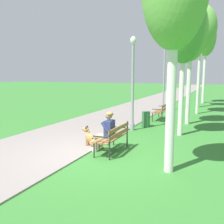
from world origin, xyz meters
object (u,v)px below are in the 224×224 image
Objects in this scene: person_seated_on_near_bench at (106,130)px; birch_tree_sixth at (206,39)px; birch_tree_second at (184,21)px; park_bench_near at (113,136)px; birch_tree_third at (191,31)px; litter_bin at (146,119)px; birch_tree_fourth at (201,28)px; dog_shepherd at (92,139)px; lamp_post_mid at (164,75)px; birch_tree_fifth at (201,34)px; lamp_post_near at (133,83)px; park_bench_mid at (162,110)px.

person_seated_on_near_bench is 15.91m from birch_tree_sixth.
birch_tree_sixth is at bearing 90.02° from birch_tree_second.
birch_tree_third is (1.46, 5.43, 3.79)m from park_bench_near.
park_bench_near is 2.14× the size of litter_bin.
birch_tree_fourth is at bearing 70.70° from litter_bin.
park_bench_near is 10.07m from birch_tree_fourth.
birch_tree_third is (-0.03, 2.42, 0.06)m from birch_tree_second.
birch_tree_third is at bearing 66.11° from dog_shepherd.
person_seated_on_near_bench is 9.63m from lamp_post_mid.
litter_bin is at bearing -100.38° from birch_tree_fifth.
person_seated_on_near_bench is at bearing -106.88° from birch_tree_third.
birch_tree_third is 0.92× the size of birch_tree_fifth.
dog_shepherd is 3.38m from lamp_post_near.
birch_tree_fifth is at bearing 90.94° from birch_tree_third.
lamp_post_near reaches higher than person_seated_on_near_bench.
park_bench_near is 1.80× the size of dog_shepherd.
person_seated_on_near_bench is 0.20× the size of birch_tree_fourth.
birch_tree_fifth is 9.56m from litter_bin.
birch_tree_sixth is (1.49, 15.08, 4.68)m from park_bench_near.
person_seated_on_near_bench is 0.28× the size of lamp_post_mid.
park_bench_mid is at bearing -117.49° from birch_tree_fourth.
birch_tree_sixth reaches higher than park_bench_mid.
birch_tree_second reaches higher than litter_bin.
person_seated_on_near_bench is at bearing -87.90° from lamp_post_mid.
birch_tree_fourth is at bearing 89.06° from birch_tree_second.
litter_bin is (-1.73, -4.95, -4.61)m from birch_tree_fourth.
birch_tree_fourth is (1.80, 8.97, 4.28)m from person_seated_on_near_bench.
park_bench_mid is at bearing 156.97° from birch_tree_third.
lamp_post_mid is at bearing -109.86° from birch_tree_sixth.
litter_bin is (-0.14, 3.94, -0.16)m from park_bench_near.
lamp_post_near reaches higher than litter_bin.
dog_shepherd is at bearing -98.95° from birch_tree_sixth.
birch_tree_sixth is at bearing 90.94° from birch_tree_fourth.
lamp_post_mid is at bearing -125.42° from birch_tree_fifth.
birch_tree_fifth is (1.91, 2.69, 2.81)m from lamp_post_mid.
park_bench_near is at bearing -86.62° from lamp_post_mid.
park_bench_near is 1.20× the size of person_seated_on_near_bench.
park_bench_near is at bearing -100.17° from birch_tree_fourth.
dog_shepherd is 9.43m from lamp_post_mid.
lamp_post_mid reaches higher than dog_shepherd.
birch_tree_third is at bearing -63.07° from lamp_post_mid.
lamp_post_near is at bearing 98.91° from park_bench_near.
birch_tree_fifth is at bearing 83.61° from park_bench_near.
dog_shepherd reaches higher than litter_bin.
birch_tree_third is 6.71m from birch_tree_fifth.
birch_tree_fourth is 0.93× the size of birch_tree_sixth.
birch_tree_sixth is (2.34, 14.88, 4.94)m from dog_shepherd.
park_bench_near is 0.39× the size of lamp_post_near.
birch_tree_fifth reaches higher than person_seated_on_near_bench.
birch_tree_second is (1.40, -3.00, 3.73)m from park_bench_mid.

